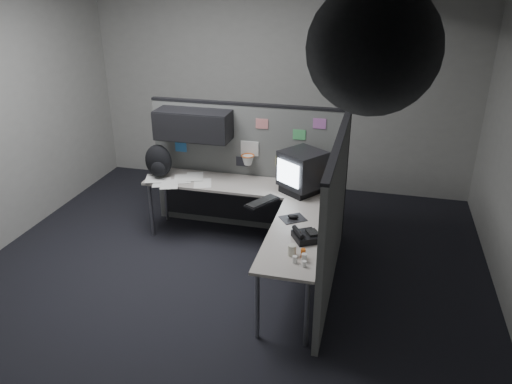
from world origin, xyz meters
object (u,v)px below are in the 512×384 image
(keyboard, at_px, (262,202))
(backpack, at_px, (158,162))
(monitor, at_px, (302,171))
(phone, at_px, (305,236))
(desk, at_px, (254,204))

(keyboard, relative_size, backpack, 1.08)
(monitor, bearing_deg, backpack, 170.26)
(monitor, relative_size, phone, 1.92)
(backpack, bearing_deg, desk, -12.58)
(desk, bearing_deg, phone, -50.35)
(monitor, bearing_deg, keyboard, -139.88)
(phone, bearing_deg, monitor, 80.65)
(desk, xyz_separation_m, keyboard, (0.15, -0.20, 0.13))
(desk, distance_m, monitor, 0.67)
(backpack, bearing_deg, keyboard, -19.25)
(desk, distance_m, backpack, 1.32)
(desk, bearing_deg, keyboard, -54.04)
(monitor, distance_m, phone, 1.14)
(monitor, height_order, phone, monitor)
(monitor, xyz_separation_m, backpack, (-1.77, 0.01, -0.05))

